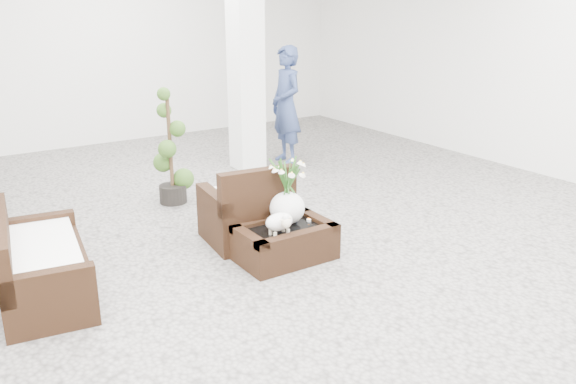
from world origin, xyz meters
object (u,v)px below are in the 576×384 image
armchair (245,202)px  loveseat (42,255)px  topiary (170,147)px  coffee_table (284,243)px

armchair → loveseat: size_ratio=0.60×
topiary → coffee_table: bearing=-83.7°
topiary → armchair: bearing=-84.0°
coffee_table → loveseat: (-2.08, 0.48, 0.22)m
armchair → topiary: bearing=-77.9°
coffee_table → topiary: size_ratio=0.65×
coffee_table → topiary: topiary is taller
coffee_table → topiary: bearing=96.3°
loveseat → topiary: size_ratio=1.00×
loveseat → topiary: topiary is taller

